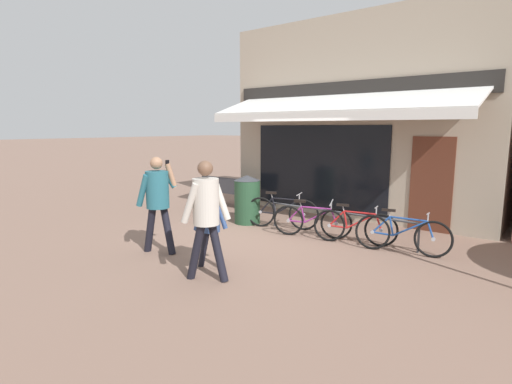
{
  "coord_description": "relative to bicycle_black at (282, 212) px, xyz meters",
  "views": [
    {
      "loc": [
        4.94,
        -6.5,
        2.29
      ],
      "look_at": [
        0.19,
        -0.48,
        1.05
      ],
      "focal_mm": 28.0,
      "sensor_mm": 36.0,
      "label": 1
    }
  ],
  "objects": [
    {
      "name": "litter_bin",
      "position": [
        -0.94,
        -0.1,
        0.21
      ],
      "size": [
        0.63,
        0.63,
        1.17
      ],
      "color": "#23472D",
      "rests_on": "ground_plane"
    },
    {
      "name": "bicycle_purple",
      "position": [
        0.94,
        -0.24,
        -0.02
      ],
      "size": [
        1.59,
        0.7,
        0.8
      ],
      "rotation": [
        0.07,
        0.0,
        0.37
      ],
      "color": "black",
      "rests_on": "ground_plane"
    },
    {
      "name": "ground_plane",
      "position": [
        0.14,
        -0.88,
        -0.38
      ],
      "size": [
        160.0,
        160.0,
        0.0
      ],
      "primitive_type": "plane",
      "color": "#846656"
    },
    {
      "name": "pedestrian_second_adult",
      "position": [
        0.92,
        -3.3,
        0.73
      ],
      "size": [
        0.62,
        0.64,
        1.84
      ],
      "rotation": [
        0.0,
        0.0,
        0.02
      ],
      "color": "black",
      "rests_on": "ground_plane"
    },
    {
      "name": "shop_front",
      "position": [
        0.65,
        3.32,
        2.13
      ],
      "size": [
        6.9,
        4.46,
        5.01
      ],
      "color": "tan",
      "rests_on": "ground_plane"
    },
    {
      "name": "pedestrian_child",
      "position": [
        0.56,
        -2.87,
        0.42
      ],
      "size": [
        0.54,
        0.45,
        1.3
      ],
      "rotation": [
        0.0,
        0.0,
        -0.11
      ],
      "color": "black",
      "rests_on": "ground_plane"
    },
    {
      "name": "bike_rack_rail",
      "position": [
        1.39,
        0.07,
        0.1
      ],
      "size": [
        3.36,
        0.04,
        0.57
      ],
      "color": "#47494F",
      "rests_on": "ground_plane"
    },
    {
      "name": "pedestrian_adult",
      "position": [
        -0.73,
        -2.9,
        0.71
      ],
      "size": [
        0.66,
        0.64,
        1.79
      ],
      "rotation": [
        0.0,
        0.0,
        -0.13
      ],
      "color": "black",
      "rests_on": "ground_plane"
    },
    {
      "name": "park_bench",
      "position": [
        -2.78,
        1.1,
        0.09
      ],
      "size": [
        1.61,
        0.48,
        0.87
      ],
      "rotation": [
        0.0,
        0.0,
        -0.02
      ],
      "color": "#38383D",
      "rests_on": "ground_plane"
    },
    {
      "name": "bicycle_black",
      "position": [
        0.0,
        0.0,
        0.0
      ],
      "size": [
        1.63,
        0.73,
        0.84
      ],
      "rotation": [
        -0.03,
        0.0,
        0.35
      ],
      "color": "black",
      "rests_on": "ground_plane"
    },
    {
      "name": "bicycle_red",
      "position": [
        1.83,
        -0.1,
        -0.03
      ],
      "size": [
        1.62,
        0.71,
        0.8
      ],
      "rotation": [
        -0.11,
        0.0,
        0.29
      ],
      "color": "black",
      "rests_on": "ground_plane"
    },
    {
      "name": "bicycle_blue",
      "position": [
        2.78,
        -0.13,
        -0.02
      ],
      "size": [
        1.72,
        0.62,
        0.82
      ],
      "rotation": [
        -0.15,
        0.0,
        0.18
      ],
      "color": "black",
      "rests_on": "ground_plane"
    }
  ]
}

